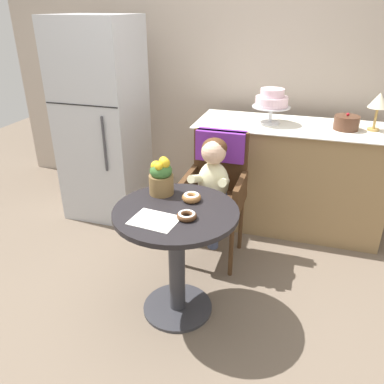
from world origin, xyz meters
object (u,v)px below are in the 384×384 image
Objects in this scene: round_layer_cake at (346,123)px; cafe_table at (176,241)px; donut_mid at (192,197)px; tiered_cake_stand at (272,101)px; seated_child at (212,180)px; flower_vase at (161,177)px; wicker_chair at (217,176)px; donut_front at (187,215)px; refrigerator at (103,122)px; table_lamp at (379,102)px.

cafe_table is at bearing -125.71° from round_layer_cake.
tiered_cake_stand reaches higher than donut_mid.
cafe_table is 0.99× the size of seated_child.
wicker_chair is at bearing 67.60° from flower_vase.
flower_vase is at bearing 133.77° from donut_front.
seated_child is 0.89m from tiered_cake_stand.
flower_vase reaches higher than donut_front.
cafe_table is 0.40m from flower_vase.
cafe_table is at bearing -91.76° from wicker_chair.
flower_vase is (-0.15, 0.18, 0.32)m from cafe_table.
cafe_table is 0.73m from wicker_chair.
donut_mid is at bearing -127.16° from round_layer_cake.
refrigerator is (-1.05, 1.10, 0.34)m from cafe_table.
flower_vase is 0.83× the size of table_lamp.
flower_vase is at bearing -138.14° from table_lamp.
table_lamp reaches higher than wicker_chair.
round_layer_cake is at bearing 58.45° from donut_front.
seated_child is at bearing 83.02° from cafe_table.
donut_front is at bearing -79.77° from donut_mid.
seated_child is 0.47m from flower_vase.
cafe_table is at bearing -49.27° from flower_vase.
tiered_cake_stand is at bearing 67.66° from wicker_chair.
tiered_cake_stand reaches higher than round_layer_cake.
flower_vase is 1.75m from table_lamp.
cafe_table is 0.59m from seated_child.
wicker_chair is at bearing -116.06° from tiered_cake_stand.
donut_front is (0.02, -0.64, 0.06)m from seated_child.
round_layer_cake is at bearing 52.84° from donut_mid.
refrigerator is (-1.10, 0.97, 0.11)m from donut_mid.
wicker_chair is 0.61m from flower_vase.
tiered_cake_stand reaches higher than seated_child.
table_lamp reaches higher than seated_child.
refrigerator is (-2.18, -0.23, -0.27)m from table_lamp.
cafe_table is 0.75× the size of wicker_chair.
wicker_chair is 0.59m from donut_mid.
tiered_cake_stand is (0.35, 1.30, 0.57)m from cafe_table.
tiered_cake_stand is at bearing -177.81° from table_lamp.
cafe_table is at bearing -96.98° from seated_child.
donut_mid is 1.47m from round_layer_cake.
donut_mid is at bearing -11.85° from flower_vase.
cafe_table is 1.56m from refrigerator.
round_layer_cake is at bearing 54.29° from cafe_table.
table_lamp is (1.06, 0.61, 0.48)m from wicker_chair.
wicker_chair reaches higher than donut_front.
refrigerator is at bearing 154.24° from seated_child.
refrigerator is at bearing 133.67° from cafe_table.
wicker_chair is 3.35× the size of table_lamp.
donut_mid is at bearing -41.22° from refrigerator.
flower_vase reaches higher than donut_mid.
donut_mid reaches higher than cafe_table.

